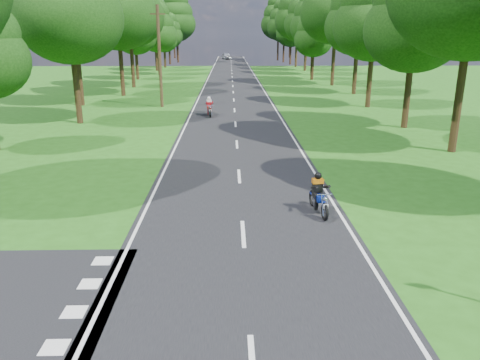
{
  "coord_description": "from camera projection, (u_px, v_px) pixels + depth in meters",
  "views": [
    {
      "loc": [
        -0.39,
        -11.02,
        5.8
      ],
      "look_at": [
        -0.05,
        4.0,
        1.1
      ],
      "focal_mm": 35.0,
      "sensor_mm": 36.0,
      "label": 1
    }
  ],
  "objects": [
    {
      "name": "ground",
      "position": [
        245.0,
        265.0,
        12.26
      ],
      "size": [
        160.0,
        160.0,
        0.0
      ],
      "primitive_type": "plane",
      "color": "#215413",
      "rests_on": "ground"
    },
    {
      "name": "treeline",
      "position": [
        242.0,
        16.0,
        67.13
      ],
      "size": [
        40.0,
        115.35,
        14.78
      ],
      "color": "black",
      "rests_on": "ground"
    },
    {
      "name": "rider_near_blue",
      "position": [
        319.0,
        193.0,
        15.63
      ],
      "size": [
        0.75,
        1.71,
        1.38
      ],
      "primitive_type": null,
      "rotation": [
        0.0,
        0.0,
        0.12
      ],
      "color": "navy",
      "rests_on": "main_road"
    },
    {
      "name": "telegraph_pole",
      "position": [
        160.0,
        56.0,
        37.63
      ],
      "size": [
        1.2,
        0.26,
        8.0
      ],
      "color": "#382616",
      "rests_on": "ground"
    },
    {
      "name": "main_road",
      "position": [
        232.0,
        81.0,
        59.96
      ],
      "size": [
        7.0,
        140.0,
        0.02
      ],
      "primitive_type": "cube",
      "color": "black",
      "rests_on": "ground"
    },
    {
      "name": "road_markings",
      "position": [
        231.0,
        82.0,
        58.16
      ],
      "size": [
        7.4,
        140.0,
        0.01
      ],
      "color": "silver",
      "rests_on": "main_road"
    },
    {
      "name": "rider_far_red",
      "position": [
        209.0,
        106.0,
        34.29
      ],
      "size": [
        0.76,
        1.74,
        1.4
      ],
      "primitive_type": null,
      "rotation": [
        0.0,
        0.0,
        0.12
      ],
      "color": "#B12A0D",
      "rests_on": "main_road"
    },
    {
      "name": "distant_car",
      "position": [
        226.0,
        56.0,
        111.55
      ],
      "size": [
        2.76,
        4.81,
        1.54
      ],
      "primitive_type": "imported",
      "rotation": [
        0.0,
        0.0,
        0.22
      ],
      "color": "#B3B7BB",
      "rests_on": "main_road"
    }
  ]
}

